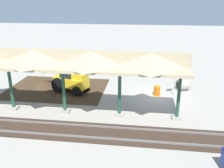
% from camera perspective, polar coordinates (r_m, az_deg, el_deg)
% --- Properties ---
extents(ground_plane, '(120.00, 120.00, 0.00)m').
position_cam_1_polar(ground_plane, '(22.51, 9.96, -2.91)').
color(ground_plane, '#9E998E').
extents(dirt_work_zone, '(9.31, 7.00, 0.01)m').
position_cam_1_polar(dirt_work_zone, '(24.71, -12.46, -1.02)').
color(dirt_work_zone, '#42301E').
rests_on(dirt_work_zone, ground).
extents(platform_canopy, '(26.36, 3.20, 4.90)m').
position_cam_1_polar(platform_canopy, '(20.01, -22.94, 5.61)').
color(platform_canopy, '#9E998E').
rests_on(platform_canopy, ground).
extents(rail_tracks, '(60.00, 2.58, 0.15)m').
position_cam_1_polar(rail_tracks, '(16.39, 10.71, -11.80)').
color(rail_tracks, slate).
rests_on(rail_tracks, ground).
extents(stop_sign, '(0.64, 0.46, 2.49)m').
position_cam_1_polar(stop_sign, '(22.56, 14.18, 1.70)').
color(stop_sign, gray).
rests_on(stop_sign, ground).
extents(backhoe, '(5.08, 2.87, 2.82)m').
position_cam_1_polar(backhoe, '(23.33, -9.62, 1.24)').
color(backhoe, yellow).
rests_on(backhoe, ground).
extents(dirt_mound, '(4.43, 4.43, 1.41)m').
position_cam_1_polar(dirt_mound, '(25.83, -15.47, -0.38)').
color(dirt_mound, '#42301E').
rests_on(dirt_mound, ground).
extents(concrete_pipe, '(1.27, 1.29, 1.03)m').
position_cam_1_polar(concrete_pipe, '(24.50, 15.82, -0.22)').
color(concrete_pipe, '#9E9384').
rests_on(concrete_pipe, ground).
extents(traffic_barrel, '(0.56, 0.56, 0.90)m').
position_cam_1_polar(traffic_barrel, '(22.70, 10.25, -1.51)').
color(traffic_barrel, orange).
rests_on(traffic_barrel, ground).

